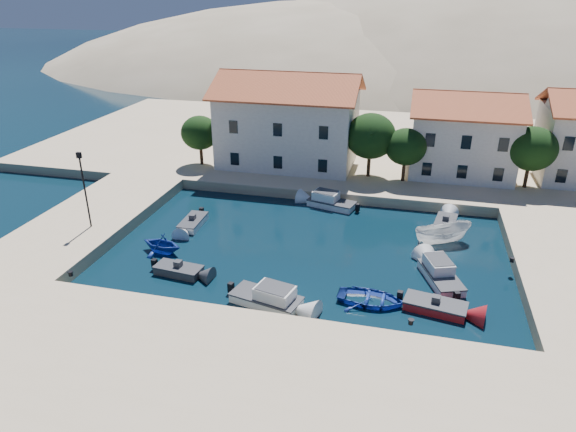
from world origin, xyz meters
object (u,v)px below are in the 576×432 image
object	(u,v)px
boat_east	(441,243)
rowboat_south	(371,303)
cabin_cruiser_east	(441,275)
building_left	(289,118)
cabin_cruiser_south	(266,297)
building_mid	(464,133)
lamppost	(84,183)

from	to	relation	value
boat_east	rowboat_south	bearing A→B (deg)	127.62
rowboat_south	cabin_cruiser_east	xyz separation A→B (m)	(4.40, 3.83, 0.48)
rowboat_south	building_left	bearing A→B (deg)	28.01
building_left	boat_east	bearing A→B (deg)	-41.32
rowboat_south	boat_east	distance (m)	10.88
cabin_cruiser_south	rowboat_south	bearing A→B (deg)	28.23
cabin_cruiser_east	building_left	bearing A→B (deg)	17.69
building_mid	lamppost	bearing A→B (deg)	-144.55
cabin_cruiser_east	boat_east	xyz separation A→B (m)	(0.21, 6.03, -0.48)
cabin_cruiser_south	cabin_cruiser_east	size ratio (longest dim) A/B	1.01
building_left	building_mid	world-z (taller)	building_left
building_mid	boat_east	bearing A→B (deg)	-97.09
building_mid	cabin_cruiser_east	size ratio (longest dim) A/B	2.15
building_mid	cabin_cruiser_east	distance (m)	21.82
rowboat_south	boat_east	bearing A→B (deg)	-22.65
boat_east	cabin_cruiser_east	bearing A→B (deg)	150.66
lamppost	rowboat_south	distance (m)	23.83
building_left	lamppost	size ratio (longest dim) A/B	2.36
lamppost	boat_east	size ratio (longest dim) A/B	1.30
building_left	cabin_cruiser_east	size ratio (longest dim) A/B	3.01
lamppost	rowboat_south	xyz separation A→B (m)	(23.00, -4.02, -4.75)
lamppost	cabin_cruiser_east	bearing A→B (deg)	-0.40
lamppost	rowboat_south	bearing A→B (deg)	-9.92
rowboat_south	cabin_cruiser_south	bearing A→B (deg)	107.35
building_left	rowboat_south	size ratio (longest dim) A/B	3.34
lamppost	cabin_cruiser_south	xyz separation A→B (m)	(16.42, -5.78, -4.28)
building_mid	cabin_cruiser_east	world-z (taller)	building_mid
boat_east	cabin_cruiser_south	bearing A→B (deg)	108.75
lamppost	boat_east	world-z (taller)	lamppost
rowboat_south	boat_east	size ratio (longest dim) A/B	0.92
lamppost	boat_east	xyz separation A→B (m)	(27.61, 5.84, -4.75)
building_mid	cabin_cruiser_south	distance (m)	30.17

